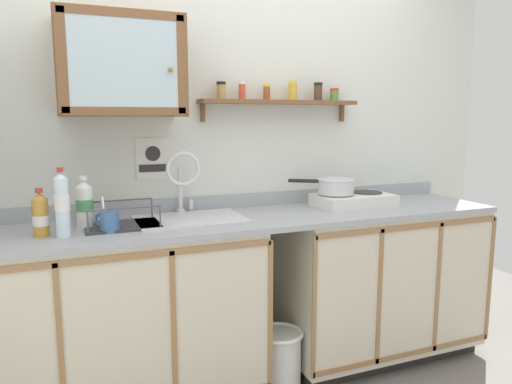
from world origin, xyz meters
TOP-DOWN VIEW (x-y plane):
  - back_wall at (0.00, 0.62)m, footprint 3.56×0.07m
  - lower_cabinet_run at (-0.73, 0.31)m, footprint 1.48×0.58m
  - lower_cabinet_run_right at (0.85, 0.31)m, footprint 1.24×0.58m
  - countertop at (0.00, 0.31)m, footprint 2.92×0.60m
  - backsplash at (0.00, 0.59)m, footprint 2.92×0.02m
  - sink at (-0.32, 0.35)m, footprint 0.55×0.42m
  - hot_plate_stove at (0.67, 0.35)m, footprint 0.45×0.28m
  - saucepan at (0.56, 0.37)m, footprint 0.35×0.27m
  - bottle_opaque_white_0 at (-0.83, 0.34)m, footprint 0.08×0.08m
  - bottle_water_clear_1 at (-0.93, 0.20)m, footprint 0.06×0.06m
  - bottle_juice_amber_2 at (-1.03, 0.26)m, footprint 0.07×0.07m
  - dish_rack at (-0.68, 0.31)m, footprint 0.35×0.25m
  - mug at (-0.74, 0.23)m, footprint 0.11×0.11m
  - wall_cabinet at (-0.63, 0.44)m, footprint 0.60×0.34m
  - spice_shelf at (0.28, 0.53)m, footprint 0.96×0.14m
  - warning_sign at (-0.46, 0.59)m, footprint 0.18×0.01m
  - trash_bin at (0.12, 0.17)m, footprint 0.26×0.26m

SIDE VIEW (x-z plane):
  - trash_bin at x=0.12m, z-range 0.01..0.34m
  - lower_cabinet_run at x=-0.73m, z-range 0.00..0.93m
  - lower_cabinet_run_right at x=0.85m, z-range 0.00..0.93m
  - sink at x=-0.32m, z-range 0.69..1.18m
  - countertop at x=0.00m, z-range 0.92..0.95m
  - dish_rack at x=-0.68m, z-range 0.89..1.05m
  - hot_plate_stove at x=0.67m, z-range 0.95..1.03m
  - backsplash at x=0.00m, z-range 0.95..1.03m
  - mug at x=-0.74m, z-range 0.95..1.05m
  - bottle_juice_amber_2 at x=-1.03m, z-range 0.94..1.15m
  - bottle_opaque_white_0 at x=-0.83m, z-range 0.94..1.20m
  - saucepan at x=0.56m, z-range 1.03..1.13m
  - bottle_water_clear_1 at x=-0.93m, z-range 0.94..1.26m
  - warning_sign at x=-0.46m, z-range 1.14..1.37m
  - back_wall at x=0.00m, z-range 0.01..2.68m
  - spice_shelf at x=0.28m, z-range 1.46..1.70m
  - wall_cabinet at x=-0.63m, z-range 1.48..1.97m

